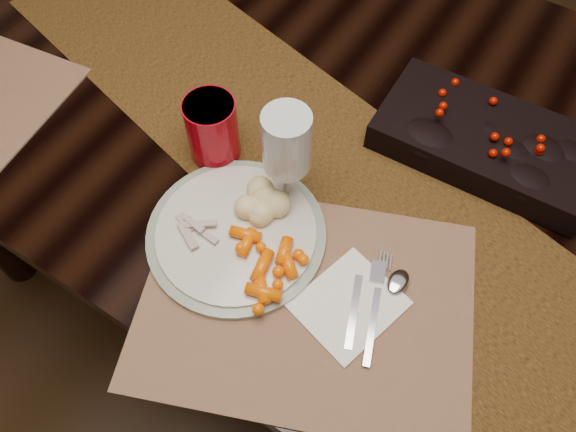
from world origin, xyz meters
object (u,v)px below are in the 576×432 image
Objects in this scene: turkey_shreds at (192,229)px; baby_carrots at (252,261)px; napkin at (349,305)px; placemat_main at (306,303)px; centerpiece at (488,138)px; red_cup at (212,130)px; wine_glass at (287,162)px; mashed_potatoes at (264,201)px; dining_table at (343,232)px; dinner_plate at (236,234)px.

baby_carrots is at bearing 1.79° from turkey_shreds.
placemat_main is at bearing -135.40° from napkin.
red_cup reaches higher than centerpiece.
wine_glass is at bearing -131.44° from centerpiece.
red_cup is 0.59× the size of wine_glass.
turkey_shreds is at bearing -158.13° from napkin.
baby_carrots reaches higher than napkin.
wine_glass is at bearing 74.14° from mashed_potatoes.
napkin is (0.05, 0.03, 0.00)m from placemat_main.
dining_table is at bearing -163.85° from centerpiece.
placemat_main is 2.42× the size of wine_glass.
placemat_main is 5.66× the size of mashed_potatoes.
dinner_plate is 1.96× the size of napkin.
centerpiece is at bearing 48.56° from wine_glass.
centerpiece is at bearing 54.73° from dinner_plate.
dining_table is 0.53m from turkey_shreds.
wine_glass reaches higher than baby_carrots.
wine_glass is (0.15, -0.01, 0.04)m from red_cup.
dinner_plate reaches higher than placemat_main.
red_cup is (-0.32, 0.12, 0.05)m from napkin.
placemat_main is at bearing -48.37° from wine_glass.
baby_carrots is at bearing -154.66° from napkin.
turkey_shreds is (-0.11, -0.33, 0.40)m from dining_table.
red_cup is at bearing -133.69° from dining_table.
centerpiece is 0.37m from napkin.
dining_table is 0.51m from wine_glass.
centerpiece is at bearing 97.08° from napkin.
centerpiece is 0.44m from baby_carrots.
red_cup is at bearing 129.21° from placemat_main.
red_cup reaches higher than placemat_main.
dinner_plate is 0.14m from wine_glass.
wine_glass is at bearing 109.77° from placemat_main.
wine_glass is at bearing -5.09° from red_cup.
wine_glass is at bearing -97.79° from dining_table.
napkin is (0.20, -0.01, -0.01)m from dinner_plate.
turkey_shreds is (-0.07, -0.09, -0.01)m from mashed_potatoes.
dinner_plate is at bearing -42.80° from red_cup.
dining_table is 21.62× the size of mashed_potatoes.
baby_carrots is (0.05, -0.03, 0.02)m from dinner_plate.
centerpiece reaches higher than mashed_potatoes.
wine_glass is at bearing 59.51° from turkey_shreds.
red_cup is (-0.18, -0.19, 0.44)m from dining_table.
turkey_shreds is at bearing -120.49° from wine_glass.
red_cup is (-0.07, 0.15, 0.03)m from turkey_shreds.
turkey_shreds is 0.40× the size of wine_glass.
dinner_plate is (-0.15, 0.04, 0.01)m from placemat_main.
dinner_plate is at bearing -103.73° from mashed_potatoes.
wine_glass is at bearing 101.36° from baby_carrots.
turkey_shreds is at bearing -65.07° from red_cup.
wine_glass is (-0.03, -0.20, 0.47)m from dining_table.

